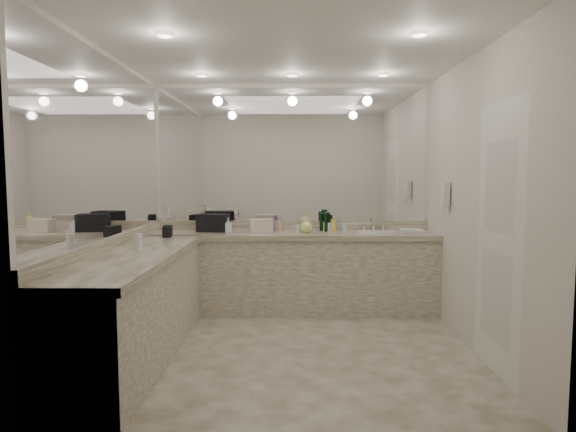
{
  "coord_description": "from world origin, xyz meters",
  "views": [
    {
      "loc": [
        0.01,
        -4.18,
        1.54
      ],
      "look_at": [
        -0.04,
        0.4,
        1.15
      ],
      "focal_mm": 30.0,
      "sensor_mm": 36.0,
      "label": 1
    }
  ],
  "objects_px": {
    "soap_bottle_b": "(228,225)",
    "soap_bottle_c": "(306,225)",
    "sink": "(377,233)",
    "black_toiletry_bag": "(214,223)",
    "hand_towel": "(412,231)",
    "wall_phone": "(446,194)",
    "cream_cosmetic_case": "(262,226)",
    "soap_bottle_a": "(225,224)"
  },
  "relations": [
    {
      "from": "soap_bottle_a",
      "to": "soap_bottle_c",
      "type": "distance_m",
      "value": 0.92
    },
    {
      "from": "soap_bottle_a",
      "to": "wall_phone",
      "type": "bearing_deg",
      "value": -12.88
    },
    {
      "from": "black_toiletry_bag",
      "to": "soap_bottle_b",
      "type": "distance_m",
      "value": 0.2
    },
    {
      "from": "wall_phone",
      "to": "soap_bottle_b",
      "type": "distance_m",
      "value": 2.35
    },
    {
      "from": "soap_bottle_a",
      "to": "hand_towel",
      "type": "bearing_deg",
      "value": -2.47
    },
    {
      "from": "soap_bottle_b",
      "to": "wall_phone",
      "type": "bearing_deg",
      "value": -11.73
    },
    {
      "from": "wall_phone",
      "to": "soap_bottle_b",
      "type": "bearing_deg",
      "value": 168.27
    },
    {
      "from": "sink",
      "to": "black_toiletry_bag",
      "type": "xyz_separation_m",
      "value": [
        -1.85,
        0.06,
        0.1
      ]
    },
    {
      "from": "sink",
      "to": "soap_bottle_b",
      "type": "relative_size",
      "value": 2.64
    },
    {
      "from": "wall_phone",
      "to": "soap_bottle_a",
      "type": "bearing_deg",
      "value": 167.12
    },
    {
      "from": "sink",
      "to": "soap_bottle_b",
      "type": "xyz_separation_m",
      "value": [
        -1.67,
        -0.03,
        0.09
      ]
    },
    {
      "from": "cream_cosmetic_case",
      "to": "soap_bottle_c",
      "type": "bearing_deg",
      "value": -11.87
    },
    {
      "from": "soap_bottle_b",
      "to": "soap_bottle_c",
      "type": "bearing_deg",
      "value": -2.03
    },
    {
      "from": "black_toiletry_bag",
      "to": "cream_cosmetic_case",
      "type": "relative_size",
      "value": 1.37
    },
    {
      "from": "sink",
      "to": "cream_cosmetic_case",
      "type": "height_order",
      "value": "cream_cosmetic_case"
    },
    {
      "from": "soap_bottle_c",
      "to": "wall_phone",
      "type": "bearing_deg",
      "value": -17.54
    },
    {
      "from": "hand_towel",
      "to": "soap_bottle_b",
      "type": "bearing_deg",
      "value": 179.05
    },
    {
      "from": "black_toiletry_bag",
      "to": "cream_cosmetic_case",
      "type": "xyz_separation_m",
      "value": [
        0.55,
        -0.08,
        -0.03
      ]
    },
    {
      "from": "hand_towel",
      "to": "black_toiletry_bag",
      "type": "bearing_deg",
      "value": 176.8
    },
    {
      "from": "sink",
      "to": "hand_towel",
      "type": "distance_m",
      "value": 0.39
    },
    {
      "from": "wall_phone",
      "to": "sink",
      "type": "bearing_deg",
      "value": 140.43
    },
    {
      "from": "sink",
      "to": "soap_bottle_a",
      "type": "xyz_separation_m",
      "value": [
        -1.71,
        0.03,
        0.1
      ]
    },
    {
      "from": "sink",
      "to": "cream_cosmetic_case",
      "type": "bearing_deg",
      "value": -179.06
    },
    {
      "from": "black_toiletry_bag",
      "to": "soap_bottle_a",
      "type": "height_order",
      "value": "black_toiletry_bag"
    },
    {
      "from": "black_toiletry_bag",
      "to": "cream_cosmetic_case",
      "type": "distance_m",
      "value": 0.56
    },
    {
      "from": "wall_phone",
      "to": "soap_bottle_c",
      "type": "distance_m",
      "value": 1.51
    },
    {
      "from": "cream_cosmetic_case",
      "to": "soap_bottle_b",
      "type": "distance_m",
      "value": 0.38
    },
    {
      "from": "sink",
      "to": "soap_bottle_b",
      "type": "height_order",
      "value": "soap_bottle_b"
    },
    {
      "from": "hand_towel",
      "to": "soap_bottle_c",
      "type": "relative_size",
      "value": 1.38
    },
    {
      "from": "sink",
      "to": "hand_towel",
      "type": "relative_size",
      "value": 1.81
    },
    {
      "from": "wall_phone",
      "to": "hand_towel",
      "type": "relative_size",
      "value": 0.99
    },
    {
      "from": "sink",
      "to": "black_toiletry_bag",
      "type": "relative_size",
      "value": 1.27
    },
    {
      "from": "wall_phone",
      "to": "black_toiletry_bag",
      "type": "xyz_separation_m",
      "value": [
        -2.45,
        0.56,
        -0.35
      ]
    },
    {
      "from": "black_toiletry_bag",
      "to": "soap_bottle_c",
      "type": "height_order",
      "value": "black_toiletry_bag"
    },
    {
      "from": "cream_cosmetic_case",
      "to": "hand_towel",
      "type": "bearing_deg",
      "value": -9.0
    },
    {
      "from": "wall_phone",
      "to": "hand_towel",
      "type": "xyz_separation_m",
      "value": [
        -0.22,
        0.44,
        -0.43
      ]
    },
    {
      "from": "soap_bottle_c",
      "to": "soap_bottle_b",
      "type": "bearing_deg",
      "value": 177.97
    },
    {
      "from": "wall_phone",
      "to": "soap_bottle_b",
      "type": "height_order",
      "value": "wall_phone"
    },
    {
      "from": "cream_cosmetic_case",
      "to": "sink",
      "type": "bearing_deg",
      "value": -6.69
    },
    {
      "from": "soap_bottle_c",
      "to": "sink",
      "type": "bearing_deg",
      "value": 4.23
    },
    {
      "from": "soap_bottle_a",
      "to": "sink",
      "type": "bearing_deg",
      "value": -0.97
    },
    {
      "from": "black_toiletry_bag",
      "to": "soap_bottle_c",
      "type": "relative_size",
      "value": 1.97
    }
  ]
}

